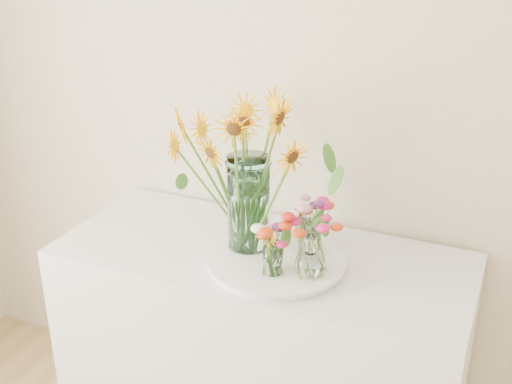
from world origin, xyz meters
TOP-DOWN VIEW (x-y plane):
  - counter at (-0.39, 1.93)m, footprint 1.40×0.60m
  - tray at (-0.31, 1.87)m, footprint 0.43×0.43m
  - mason_jar at (-0.43, 1.91)m, footprint 0.17×0.17m
  - sunflower_bouquet at (-0.43, 1.91)m, footprint 1.01×1.01m
  - small_vase_a at (-0.29, 1.78)m, footprint 0.07×0.07m
  - wildflower_posy_a at (-0.29, 1.78)m, footprint 0.18×0.18m
  - small_vase_b at (-0.18, 1.82)m, footprint 0.10×0.10m
  - wildflower_posy_b at (-0.18, 1.82)m, footprint 0.21×0.21m
  - small_vase_c at (-0.23, 1.94)m, footprint 0.07×0.07m
  - wildflower_posy_c at (-0.23, 1.94)m, footprint 0.19×0.19m

SIDE VIEW (x-z plane):
  - counter at x=-0.39m, z-range 0.00..0.90m
  - tray at x=-0.31m, z-range 0.90..0.92m
  - small_vase_a at x=-0.29m, z-range 0.93..1.03m
  - small_vase_c at x=-0.23m, z-range 0.93..1.04m
  - small_vase_b at x=-0.18m, z-range 0.93..1.06m
  - wildflower_posy_a at x=-0.29m, z-range 0.93..1.12m
  - wildflower_posy_c at x=-0.23m, z-range 0.93..1.13m
  - wildflower_posy_b at x=-0.18m, z-range 0.92..1.15m
  - mason_jar at x=-0.43m, z-range 0.93..1.25m
  - sunflower_bouquet at x=-0.43m, z-range 0.93..1.47m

